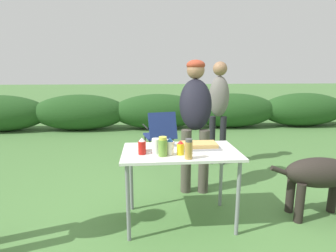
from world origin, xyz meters
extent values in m
plane|color=#4C7A3D|center=(0.00, 0.00, 0.00)|extent=(60.00, 60.00, 0.00)
ellipsoid|color=#234C1E|center=(-2.00, 4.43, 0.46)|extent=(2.40, 0.90, 0.91)
ellipsoid|color=#234C1E|center=(0.00, 4.43, 0.46)|extent=(2.40, 0.90, 0.91)
ellipsoid|color=#234C1E|center=(2.00, 4.43, 0.46)|extent=(2.40, 0.90, 0.91)
ellipsoid|color=#234C1E|center=(4.00, 4.43, 0.46)|extent=(2.40, 0.90, 0.91)
cube|color=silver|center=(0.00, 0.00, 0.73)|extent=(1.10, 0.64, 0.02)
cylinder|color=gray|center=(-0.49, -0.27, 0.36)|extent=(0.04, 0.04, 0.71)
cylinder|color=gray|center=(0.49, -0.27, 0.36)|extent=(0.04, 0.04, 0.71)
cylinder|color=gray|center=(-0.49, 0.27, 0.36)|extent=(0.04, 0.04, 0.71)
cylinder|color=gray|center=(0.49, 0.27, 0.36)|extent=(0.04, 0.04, 0.71)
cube|color=#9E9EA3|center=(0.19, 0.06, 0.75)|extent=(0.40, 0.23, 0.02)
cube|color=tan|center=(0.19, 0.06, 0.78)|extent=(0.35, 0.19, 0.04)
cylinder|color=white|center=(-0.36, 0.09, 0.75)|extent=(0.26, 0.26, 0.03)
ellipsoid|color=silver|center=(-0.13, 0.17, 0.77)|extent=(0.19, 0.19, 0.06)
cylinder|color=white|center=(-0.23, -0.07, 0.81)|extent=(0.08, 0.08, 0.14)
cylinder|color=silver|center=(-0.11, -0.12, 0.80)|extent=(0.07, 0.07, 0.12)
cone|color=#194793|center=(-0.11, -0.12, 0.88)|extent=(0.06, 0.06, 0.04)
cylinder|color=olive|center=(-0.18, -0.15, 0.81)|extent=(0.08, 0.08, 0.15)
cylinder|color=#D1CC47|center=(-0.18, -0.15, 0.90)|extent=(0.07, 0.07, 0.03)
cylinder|color=red|center=(-0.36, -0.08, 0.80)|extent=(0.07, 0.07, 0.12)
cone|color=white|center=(-0.36, -0.08, 0.88)|extent=(0.06, 0.06, 0.03)
cylinder|color=yellow|center=(-0.02, -0.13, 0.79)|extent=(0.07, 0.07, 0.10)
cone|color=red|center=(-0.02, -0.13, 0.86)|extent=(0.06, 0.06, 0.03)
cylinder|color=#B2893D|center=(0.04, -0.25, 0.82)|extent=(0.07, 0.07, 0.15)
cylinder|color=#4C4C4C|center=(0.04, -0.25, 0.90)|extent=(0.06, 0.06, 0.03)
cylinder|color=#4C473D|center=(0.16, 0.65, 0.40)|extent=(0.13, 0.13, 0.79)
cylinder|color=#4C473D|center=(0.37, 0.63, 0.40)|extent=(0.13, 0.13, 0.79)
ellipsoid|color=black|center=(0.28, 0.76, 1.09)|extent=(0.46, 0.55, 0.70)
sphere|color=#936B4C|center=(0.30, 0.88, 1.50)|extent=(0.22, 0.22, 0.22)
ellipsoid|color=#993823|center=(0.30, 0.88, 1.56)|extent=(0.23, 0.23, 0.13)
cylinder|color=black|center=(0.74, 1.65, 0.39)|extent=(0.10, 0.10, 0.78)
cylinder|color=black|center=(0.90, 1.61, 0.39)|extent=(0.10, 0.10, 0.78)
ellipsoid|color=slate|center=(0.82, 1.63, 1.10)|extent=(0.36, 0.30, 0.63)
sphere|color=#936B4C|center=(0.82, 1.63, 1.52)|extent=(0.22, 0.22, 0.22)
cylinder|color=#28231E|center=(1.19, 0.08, 0.20)|extent=(0.09, 0.09, 0.41)
cylinder|color=#28231E|center=(1.18, -0.12, 0.20)|extent=(0.09, 0.09, 0.41)
cylinder|color=#28231E|center=(1.65, 0.04, 0.20)|extent=(0.09, 0.09, 0.41)
ellipsoid|color=#28231E|center=(1.41, -0.04, 0.48)|extent=(0.72, 0.36, 0.31)
cylinder|color=#28231E|center=(1.02, -0.01, 0.50)|extent=(0.22, 0.07, 0.12)
cube|color=navy|center=(-0.11, 2.04, 0.39)|extent=(0.54, 0.54, 0.03)
cube|color=navy|center=(-0.05, 1.76, 0.61)|extent=(0.48, 0.25, 0.44)
cylinder|color=black|center=(-0.27, 1.80, 0.19)|extent=(0.02, 0.02, 0.38)
cylinder|color=black|center=(0.13, 1.88, 0.19)|extent=(0.02, 0.02, 0.38)
cylinder|color=black|center=(-0.34, 2.19, 0.19)|extent=(0.02, 0.02, 0.38)
cylinder|color=black|center=(0.05, 2.27, 0.19)|extent=(0.02, 0.02, 0.38)
cylinder|color=black|center=(-0.33, 1.99, 0.56)|extent=(0.11, 0.41, 0.02)
cylinder|color=black|center=(0.12, 2.08, 0.56)|extent=(0.11, 0.41, 0.02)
camera|label=1|loc=(-0.32, -2.38, 1.48)|focal=28.00mm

